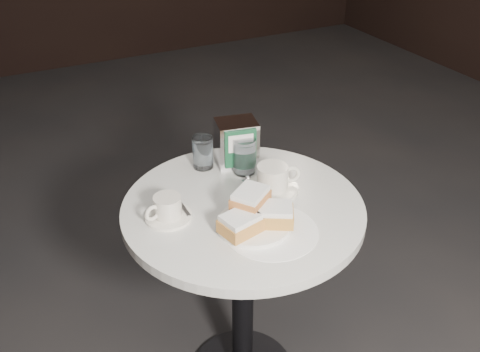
% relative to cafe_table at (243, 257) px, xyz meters
% --- Properties ---
extents(cafe_table, '(0.70, 0.70, 0.74)m').
position_rel_cafe_table_xyz_m(cafe_table, '(0.00, 0.00, 0.00)').
color(cafe_table, black).
rests_on(cafe_table, ground).
extents(sugar_spill, '(0.29, 0.29, 0.00)m').
position_rel_cafe_table_xyz_m(sugar_spill, '(0.01, -0.15, 0.20)').
color(sugar_spill, white).
rests_on(sugar_spill, cafe_table).
extents(beignet_plate, '(0.22, 0.22, 0.10)m').
position_rel_cafe_table_xyz_m(beignet_plate, '(-0.02, -0.11, 0.23)').
color(beignet_plate, white).
rests_on(beignet_plate, cafe_table).
extents(coffee_cup_left, '(0.16, 0.16, 0.07)m').
position_rel_cafe_table_xyz_m(coffee_cup_left, '(-0.22, 0.04, 0.23)').
color(coffee_cup_left, white).
rests_on(coffee_cup_left, cafe_table).
extents(coffee_cup_right, '(0.19, 0.19, 0.08)m').
position_rel_cafe_table_xyz_m(coffee_cup_right, '(0.11, 0.03, 0.23)').
color(coffee_cup_right, white).
rests_on(coffee_cup_right, cafe_table).
extents(water_glass_left, '(0.08, 0.08, 0.11)m').
position_rel_cafe_table_xyz_m(water_glass_left, '(-0.02, 0.25, 0.25)').
color(water_glass_left, silver).
rests_on(water_glass_left, cafe_table).
extents(water_glass_right, '(0.08, 0.08, 0.11)m').
position_rel_cafe_table_xyz_m(water_glass_right, '(0.09, 0.16, 0.25)').
color(water_glass_right, white).
rests_on(water_glass_right, cafe_table).
extents(napkin_dispenser, '(0.14, 0.13, 0.15)m').
position_rel_cafe_table_xyz_m(napkin_dispenser, '(0.09, 0.22, 0.27)').
color(napkin_dispenser, white).
rests_on(napkin_dispenser, cafe_table).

